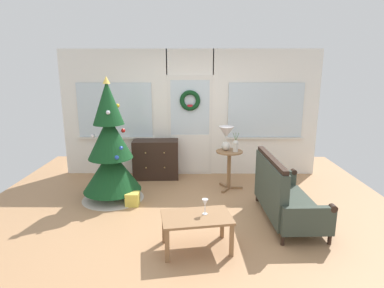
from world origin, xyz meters
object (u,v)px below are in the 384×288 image
at_px(gift_box, 132,199).
at_px(christmas_tree, 111,154).
at_px(side_table, 229,162).
at_px(wine_glass, 205,203).
at_px(dresser_cabinet, 156,159).
at_px(coffee_table, 197,221).
at_px(table_lamp, 226,135).
at_px(settee_sofa, 282,196).
at_px(flower_vase, 236,145).

bearing_deg(gift_box, christmas_tree, 143.63).
height_order(side_table, gift_box, side_table).
bearing_deg(wine_glass, dresser_cabinet, 109.37).
bearing_deg(side_table, gift_box, -155.56).
relative_size(coffee_table, gift_box, 4.29).
bearing_deg(table_lamp, christmas_tree, -165.73).
bearing_deg(side_table, christmas_tree, -167.21).
bearing_deg(settee_sofa, wine_glass, -147.54).
distance_m(flower_vase, gift_box, 2.01).
height_order(christmas_tree, dresser_cabinet, christmas_tree).
bearing_deg(gift_box, side_table, 24.44).
relative_size(christmas_tree, settee_sofa, 1.35).
relative_size(christmas_tree, coffee_table, 2.25).
xyz_separation_m(christmas_tree, flower_vase, (2.13, 0.40, 0.05)).
height_order(christmas_tree, gift_box, christmas_tree).
height_order(coffee_table, wine_glass, wine_glass).
bearing_deg(wine_glass, side_table, 75.63).
bearing_deg(flower_vase, gift_box, -158.51).
height_order(table_lamp, wine_glass, table_lamp).
relative_size(dresser_cabinet, flower_vase, 2.63).
height_order(table_lamp, gift_box, table_lamp).
xyz_separation_m(side_table, flower_vase, (0.10, -0.06, 0.33)).
xyz_separation_m(table_lamp, gift_box, (-1.58, -0.78, -0.90)).
distance_m(dresser_cabinet, flower_vase, 1.71).
xyz_separation_m(christmas_tree, coffee_table, (1.42, -1.56, -0.42)).
distance_m(dresser_cabinet, side_table, 1.54).
distance_m(dresser_cabinet, gift_box, 1.41).
relative_size(side_table, wine_glass, 3.71).
bearing_deg(coffee_table, gift_box, 129.02).
bearing_deg(christmas_tree, gift_box, -36.37).
relative_size(christmas_tree, gift_box, 9.64).
xyz_separation_m(side_table, wine_glass, (-0.50, -1.96, 0.07)).
height_order(dresser_cabinet, side_table, dresser_cabinet).
height_order(settee_sofa, table_lamp, table_lamp).
xyz_separation_m(dresser_cabinet, gift_box, (-0.23, -1.36, -0.28)).
distance_m(settee_sofa, wine_glass, 1.38).
bearing_deg(table_lamp, coffee_table, -104.84).
bearing_deg(flower_vase, christmas_tree, -169.34).
bearing_deg(settee_sofa, flower_vase, 114.91).
height_order(dresser_cabinet, coffee_table, dresser_cabinet).
relative_size(dresser_cabinet, coffee_table, 1.00).
distance_m(dresser_cabinet, coffee_table, 2.75).
xyz_separation_m(christmas_tree, dresser_cabinet, (0.62, 1.07, -0.40)).
relative_size(side_table, gift_box, 3.39).
distance_m(side_table, gift_box, 1.85).
distance_m(table_lamp, flower_vase, 0.25).
distance_m(christmas_tree, gift_box, 0.83).
relative_size(table_lamp, coffee_table, 0.48).
bearing_deg(flower_vase, settee_sofa, -65.09).
xyz_separation_m(christmas_tree, table_lamp, (1.97, 0.50, 0.22)).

